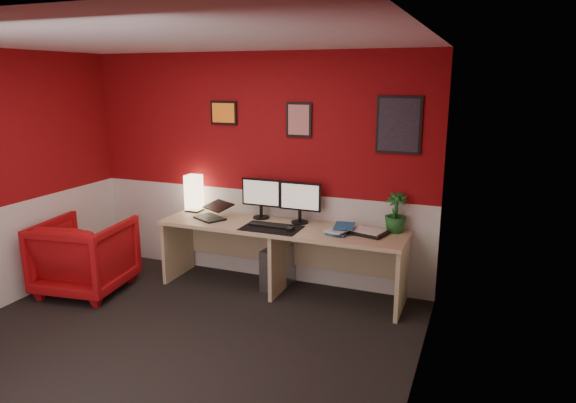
{
  "coord_description": "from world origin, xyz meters",
  "views": [
    {
      "loc": [
        2.38,
        -3.31,
        2.23
      ],
      "look_at": [
        0.6,
        1.21,
        1.05
      ],
      "focal_mm": 31.93,
      "sensor_mm": 36.0,
      "label": 1
    }
  ],
  "objects_px": {
    "desk": "(281,259)",
    "monitor_right": "(300,196)",
    "potted_plant": "(396,213)",
    "laptop": "(209,209)",
    "zen_tray": "(368,233)",
    "shoji_lamp": "(194,194)",
    "pc_tower": "(278,267)",
    "monitor_left": "(261,192)",
    "armchair": "(85,256)"
  },
  "relations": [
    {
      "from": "desk",
      "to": "monitor_right",
      "type": "height_order",
      "value": "monitor_right"
    },
    {
      "from": "shoji_lamp",
      "to": "zen_tray",
      "type": "distance_m",
      "value": 2.08
    },
    {
      "from": "potted_plant",
      "to": "armchair",
      "type": "bearing_deg",
      "value": -162.76
    },
    {
      "from": "monitor_left",
      "to": "potted_plant",
      "type": "bearing_deg",
      "value": 0.78
    },
    {
      "from": "monitor_right",
      "to": "laptop",
      "type": "bearing_deg",
      "value": -167.75
    },
    {
      "from": "monitor_right",
      "to": "pc_tower",
      "type": "relative_size",
      "value": 1.29
    },
    {
      "from": "monitor_right",
      "to": "zen_tray",
      "type": "distance_m",
      "value": 0.82
    },
    {
      "from": "laptop",
      "to": "monitor_left",
      "type": "xyz_separation_m",
      "value": [
        0.51,
        0.24,
        0.18
      ]
    },
    {
      "from": "shoji_lamp",
      "to": "laptop",
      "type": "bearing_deg",
      "value": -35.01
    },
    {
      "from": "laptop",
      "to": "pc_tower",
      "type": "distance_m",
      "value": 0.97
    },
    {
      "from": "zen_tray",
      "to": "desk",
      "type": "bearing_deg",
      "value": -176.91
    },
    {
      "from": "laptop",
      "to": "zen_tray",
      "type": "bearing_deg",
      "value": 31.22
    },
    {
      "from": "desk",
      "to": "laptop",
      "type": "bearing_deg",
      "value": -177.7
    },
    {
      "from": "desk",
      "to": "laptop",
      "type": "xyz_separation_m",
      "value": [
        -0.82,
        -0.03,
        0.47
      ]
    },
    {
      "from": "shoji_lamp",
      "to": "armchair",
      "type": "relative_size",
      "value": 0.46
    },
    {
      "from": "shoji_lamp",
      "to": "pc_tower",
      "type": "height_order",
      "value": "shoji_lamp"
    },
    {
      "from": "laptop",
      "to": "desk",
      "type": "bearing_deg",
      "value": 30.8
    },
    {
      "from": "laptop",
      "to": "zen_tray",
      "type": "relative_size",
      "value": 0.94
    },
    {
      "from": "shoji_lamp",
      "to": "potted_plant",
      "type": "distance_m",
      "value": 2.3
    },
    {
      "from": "monitor_left",
      "to": "desk",
      "type": "bearing_deg",
      "value": -32.97
    },
    {
      "from": "laptop",
      "to": "monitor_left",
      "type": "relative_size",
      "value": 0.57
    },
    {
      "from": "desk",
      "to": "monitor_left",
      "type": "xyz_separation_m",
      "value": [
        -0.31,
        0.2,
        0.66
      ]
    },
    {
      "from": "zen_tray",
      "to": "potted_plant",
      "type": "height_order",
      "value": "potted_plant"
    },
    {
      "from": "pc_tower",
      "to": "monitor_left",
      "type": "bearing_deg",
      "value": 165.92
    },
    {
      "from": "shoji_lamp",
      "to": "monitor_left",
      "type": "distance_m",
      "value": 0.85
    },
    {
      "from": "monitor_left",
      "to": "armchair",
      "type": "xyz_separation_m",
      "value": [
        -1.63,
        -0.94,
        -0.63
      ]
    },
    {
      "from": "monitor_left",
      "to": "shoji_lamp",
      "type": "bearing_deg",
      "value": -179.95
    },
    {
      "from": "desk",
      "to": "armchair",
      "type": "relative_size",
      "value": 3.01
    },
    {
      "from": "desk",
      "to": "monitor_right",
      "type": "xyz_separation_m",
      "value": [
        0.15,
        0.18,
        0.66
      ]
    },
    {
      "from": "monitor_left",
      "to": "potted_plant",
      "type": "relative_size",
      "value": 1.46
    },
    {
      "from": "desk",
      "to": "monitor_left",
      "type": "distance_m",
      "value": 0.75
    },
    {
      "from": "monitor_right",
      "to": "potted_plant",
      "type": "xyz_separation_m",
      "value": [
        0.99,
        0.05,
        -0.09
      ]
    },
    {
      "from": "zen_tray",
      "to": "potted_plant",
      "type": "bearing_deg",
      "value": 36.63
    },
    {
      "from": "shoji_lamp",
      "to": "armchair",
      "type": "distance_m",
      "value": 1.33
    },
    {
      "from": "shoji_lamp",
      "to": "pc_tower",
      "type": "bearing_deg",
      "value": -4.71
    },
    {
      "from": "monitor_left",
      "to": "pc_tower",
      "type": "xyz_separation_m",
      "value": [
        0.23,
        -0.09,
        -0.8
      ]
    },
    {
      "from": "laptop",
      "to": "monitor_right",
      "type": "relative_size",
      "value": 0.57
    },
    {
      "from": "shoji_lamp",
      "to": "desk",
      "type": "bearing_deg",
      "value": -9.9
    },
    {
      "from": "monitor_left",
      "to": "zen_tray",
      "type": "relative_size",
      "value": 1.66
    },
    {
      "from": "zen_tray",
      "to": "monitor_left",
      "type": "bearing_deg",
      "value": 172.83
    },
    {
      "from": "shoji_lamp",
      "to": "potted_plant",
      "type": "height_order",
      "value": "shoji_lamp"
    },
    {
      "from": "shoji_lamp",
      "to": "armchair",
      "type": "height_order",
      "value": "shoji_lamp"
    },
    {
      "from": "shoji_lamp",
      "to": "potted_plant",
      "type": "relative_size",
      "value": 1.01
    },
    {
      "from": "zen_tray",
      "to": "shoji_lamp",
      "type": "bearing_deg",
      "value": 175.76
    },
    {
      "from": "desk",
      "to": "monitor_right",
      "type": "distance_m",
      "value": 0.69
    },
    {
      "from": "monitor_right",
      "to": "potted_plant",
      "type": "bearing_deg",
      "value": 2.6
    },
    {
      "from": "laptop",
      "to": "armchair",
      "type": "xyz_separation_m",
      "value": [
        -1.12,
        -0.7,
        -0.45
      ]
    },
    {
      "from": "monitor_right",
      "to": "zen_tray",
      "type": "height_order",
      "value": "monitor_right"
    },
    {
      "from": "laptop",
      "to": "monitor_right",
      "type": "xyz_separation_m",
      "value": [
        0.97,
        0.21,
        0.18
      ]
    },
    {
      "from": "laptop",
      "to": "pc_tower",
      "type": "relative_size",
      "value": 0.73
    }
  ]
}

